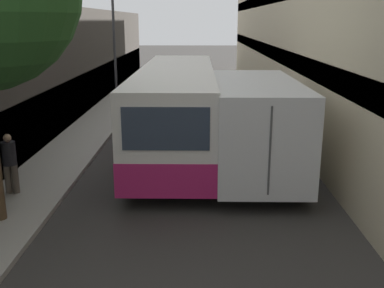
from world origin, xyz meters
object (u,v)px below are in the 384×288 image
Objects in this scene: bus at (177,107)px; panel_van at (179,83)px; pedestrian at (10,162)px; street_lamp at (113,2)px; box_truck at (251,121)px.

panel_van is at bearing 92.14° from bus.
panel_van reaches higher than pedestrian.
street_lamp reaches higher than panel_van.
bus reaches higher than box_truck.
pedestrian is 0.21× the size of street_lamp.
panel_van is at bearing 75.10° from pedestrian.
pedestrian is (-4.32, -4.71, -0.61)m from bus.
bus reaches higher than panel_van.
pedestrian is 10.82m from street_lamp.
street_lamp is at bearing 83.05° from pedestrian.
bus is 2.57× the size of panel_van.
panel_van is 15.33m from pedestrian.
street_lamp reaches higher than pedestrian.
box_truck is (2.48, -2.11, -0.03)m from bus.
street_lamp is (-2.75, -5.04, 4.36)m from panel_van.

